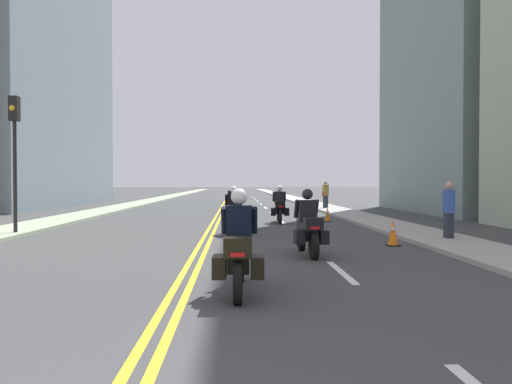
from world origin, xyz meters
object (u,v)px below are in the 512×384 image
object	(u,v)px
motorcycle_1	(308,229)
motorcycle_3	(279,207)
pedestrian_1	(449,211)
traffic_cone_0	(393,232)
motorcycle_4	(234,204)
motorcycle_0	(239,252)
pedestrian_0	(326,195)
traffic_cone_2	(327,214)
motorcycle_2	(233,215)
traffic_light_near	(14,139)

from	to	relation	value
motorcycle_1	motorcycle_3	distance (m)	9.36
pedestrian_1	motorcycle_1	bearing A→B (deg)	119.57
traffic_cone_0	motorcycle_4	bearing A→B (deg)	110.20
motorcycle_0	pedestrian_0	world-z (taller)	pedestrian_0
motorcycle_1	motorcycle_4	xyz separation A→B (m)	(-1.82, 13.68, -0.00)
motorcycle_4	motorcycle_1	bearing A→B (deg)	-85.08
motorcycle_1	traffic_cone_0	bearing A→B (deg)	29.98
motorcycle_1	traffic_cone_2	xyz separation A→B (m)	(2.33, 9.87, -0.31)
motorcycle_2	motorcycle_4	bearing A→B (deg)	89.77
motorcycle_0	pedestrian_1	size ratio (longest dim) A/B	1.27
motorcycle_3	traffic_cone_0	world-z (taller)	motorcycle_3
traffic_cone_2	traffic_light_near	xyz separation A→B (m)	(-11.18, -5.24, 2.80)
motorcycle_1	motorcycle_3	xyz separation A→B (m)	(0.17, 9.35, 0.03)
motorcycle_1	traffic_cone_2	world-z (taller)	motorcycle_1
motorcycle_1	motorcycle_4	bearing A→B (deg)	94.35
traffic_cone_2	pedestrian_0	distance (m)	9.83
motorcycle_1	motorcycle_2	world-z (taller)	motorcycle_2
motorcycle_0	traffic_cone_2	world-z (taller)	motorcycle_0
motorcycle_3	pedestrian_0	bearing A→B (deg)	71.16
traffic_cone_2	motorcycle_2	bearing A→B (deg)	-129.89
motorcycle_3	traffic_light_near	size ratio (longest dim) A/B	0.50
motorcycle_0	traffic_light_near	bearing A→B (deg)	131.99
motorcycle_3	traffic_cone_2	size ratio (longest dim) A/B	3.37
traffic_cone_2	traffic_cone_0	bearing A→B (deg)	-88.22
motorcycle_1	motorcycle_3	world-z (taller)	motorcycle_3
motorcycle_2	traffic_cone_2	distance (m)	6.43
motorcycle_1	motorcycle_2	bearing A→B (deg)	106.63
traffic_cone_0	pedestrian_0	xyz separation A→B (m)	(1.46, 17.83, 0.58)
motorcycle_0	traffic_light_near	distance (m)	11.39
traffic_cone_0	motorcycle_2	bearing A→B (deg)	143.42
motorcycle_2	pedestrian_0	bearing A→B (deg)	67.74
motorcycle_4	traffic_light_near	xyz separation A→B (m)	(-7.02, -9.06, 2.49)
motorcycle_1	traffic_cone_0	size ratio (longest dim) A/B	2.85
motorcycle_1	pedestrian_0	size ratio (longest dim) A/B	1.16
motorcycle_3	traffic_cone_2	xyz separation A→B (m)	(2.17, 0.51, -0.34)
motorcycle_4	traffic_cone_0	world-z (taller)	motorcycle_4
motorcycle_4	pedestrian_1	world-z (taller)	pedestrian_1
motorcycle_0	pedestrian_0	size ratio (longest dim) A/B	1.22
motorcycle_2	traffic_cone_0	size ratio (longest dim) A/B	2.88
motorcycle_1	traffic_cone_2	size ratio (longest dim) A/B	3.17
motorcycle_1	pedestrian_0	xyz separation A→B (m)	(4.04, 19.52, 0.30)
traffic_cone_2	pedestrian_1	size ratio (longest dim) A/B	0.38
motorcycle_1	motorcycle_3	bearing A→B (deg)	85.75
motorcycle_2	motorcycle_0	bearing A→B (deg)	-89.66
motorcycle_2	traffic_light_near	size ratio (longest dim) A/B	0.47
motorcycle_0	motorcycle_4	size ratio (longest dim) A/B	1.02
motorcycle_4	traffic_cone_2	size ratio (longest dim) A/B	3.30
motorcycle_0	motorcycle_1	world-z (taller)	motorcycle_0
motorcycle_0	motorcycle_1	size ratio (longest dim) A/B	1.06
motorcycle_1	pedestrian_1	world-z (taller)	pedestrian_1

